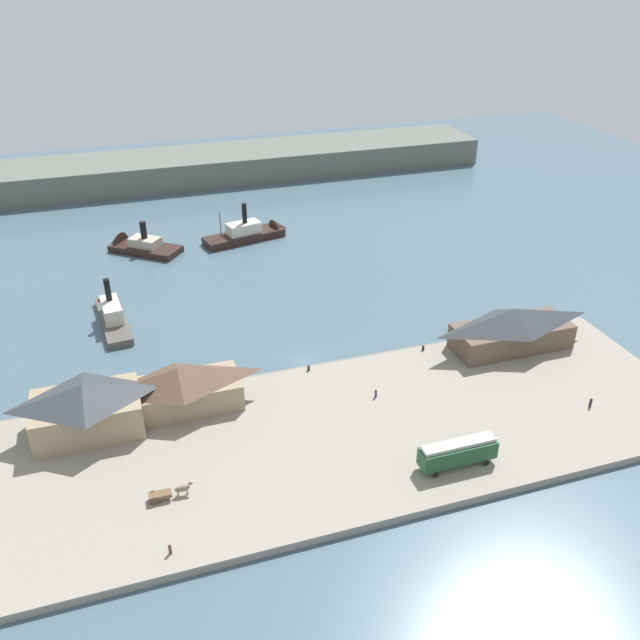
# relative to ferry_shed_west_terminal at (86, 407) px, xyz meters

# --- Properties ---
(ground_plane) EXTENTS (320.00, 320.00, 0.00)m
(ground_plane) POSITION_rel_ferry_shed_west_terminal_xyz_m (35.60, 9.90, -5.21)
(ground_plane) COLOR #476070
(quay_promenade) EXTENTS (110.00, 36.00, 1.20)m
(quay_promenade) POSITION_rel_ferry_shed_west_terminal_xyz_m (35.60, -12.10, -4.61)
(quay_promenade) COLOR gray
(quay_promenade) RESTS_ON ground
(seawall_edge) EXTENTS (110.00, 0.80, 1.00)m
(seawall_edge) POSITION_rel_ferry_shed_west_terminal_xyz_m (35.60, 6.30, -4.71)
(seawall_edge) COLOR slate
(seawall_edge) RESTS_ON ground
(ferry_shed_west_terminal) EXTENTS (15.62, 10.37, 7.90)m
(ferry_shed_west_terminal) POSITION_rel_ferry_shed_west_terminal_xyz_m (0.00, 0.00, 0.00)
(ferry_shed_west_terminal) COLOR #998466
(ferry_shed_west_terminal) RESTS_ON quay_promenade
(ferry_shed_customs_shed) EXTENTS (18.77, 8.42, 7.08)m
(ferry_shed_customs_shed) POSITION_rel_ferry_shed_west_terminal_xyz_m (13.56, 1.38, -0.41)
(ferry_shed_customs_shed) COLOR #998466
(ferry_shed_customs_shed) RESTS_ON quay_promenade
(ferry_shed_central_terminal) EXTENTS (21.30, 8.46, 7.64)m
(ferry_shed_central_terminal) POSITION_rel_ferry_shed_west_terminal_xyz_m (71.60, 1.07, -0.13)
(ferry_shed_central_terminal) COLOR brown
(ferry_shed_central_terminal) RESTS_ON quay_promenade
(street_tram) EXTENTS (10.96, 2.87, 4.02)m
(street_tram) POSITION_rel_ferry_shed_west_terminal_xyz_m (47.60, -23.85, -1.64)
(street_tram) COLOR #1E4C2D
(street_tram) RESTS_ON quay_promenade
(horse_cart) EXTENTS (5.76, 1.39, 1.87)m
(horse_cart) POSITION_rel_ferry_shed_west_terminal_xyz_m (9.35, -17.90, -3.08)
(horse_cart) COLOR brown
(horse_cart) RESTS_ON quay_promenade
(pedestrian_standing_center) EXTENTS (0.41, 0.41, 1.67)m
(pedestrian_standing_center) POSITION_rel_ferry_shed_west_terminal_xyz_m (73.71, -18.33, -3.25)
(pedestrian_standing_center) COLOR #232328
(pedestrian_standing_center) RESTS_ON quay_promenade
(pedestrian_at_waters_edge) EXTENTS (0.39, 0.39, 1.57)m
(pedestrian_at_waters_edge) POSITION_rel_ferry_shed_west_terminal_xyz_m (8.35, -27.08, -3.29)
(pedestrian_at_waters_edge) COLOR #4C3D33
(pedestrian_at_waters_edge) RESTS_ON quay_promenade
(pedestrian_walking_east) EXTENTS (0.38, 0.38, 1.54)m
(pedestrian_walking_east) POSITION_rel_ferry_shed_west_terminal_xyz_m (43.11, -5.66, -3.31)
(pedestrian_walking_east) COLOR #33384C
(pedestrian_walking_east) RESTS_ON quay_promenade
(mooring_post_center_east) EXTENTS (0.44, 0.44, 0.90)m
(mooring_post_center_east) POSITION_rel_ferry_shed_west_terminal_xyz_m (56.42, 4.79, -3.56)
(mooring_post_center_east) COLOR black
(mooring_post_center_east) RESTS_ON quay_promenade
(mooring_post_center_west) EXTENTS (0.44, 0.44, 0.90)m
(mooring_post_center_west) POSITION_rel_ferry_shed_west_terminal_xyz_m (35.26, 4.88, -3.56)
(mooring_post_center_west) COLOR black
(mooring_post_center_west) RESTS_ON quay_promenade
(ferry_near_quay) EXTENTS (22.53, 10.48, 11.18)m
(ferry_near_quay) POSITION_rel_ferry_shed_west_terminal_xyz_m (40.27, 67.53, -3.70)
(ferry_near_quay) COLOR black
(ferry_near_quay) RESTS_ON ground
(ferry_departing_north) EXTENTS (18.25, 16.42, 9.88)m
(ferry_departing_north) POSITION_rel_ferry_shed_west_terminal_xyz_m (12.03, 68.74, -4.02)
(ferry_departing_north) COLOR black
(ferry_departing_north) RESTS_ON ground
(ferry_moored_east) EXTENTS (6.26, 21.49, 10.31)m
(ferry_moored_east) POSITION_rel_ferry_shed_west_terminal_xyz_m (4.73, 35.72, -3.67)
(ferry_moored_east) COLOR #514C47
(ferry_moored_east) RESTS_ON ground
(far_headland) EXTENTS (180.00, 24.00, 8.00)m
(far_headland) POSITION_rel_ferry_shed_west_terminal_xyz_m (35.60, 119.90, -1.21)
(far_headland) COLOR #60665B
(far_headland) RESTS_ON ground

